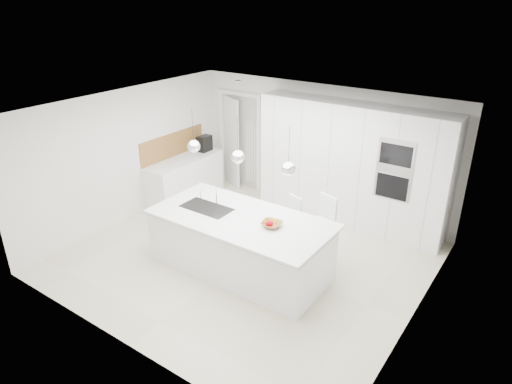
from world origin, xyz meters
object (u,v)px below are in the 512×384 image
Objects in this scene: fruit_bowl at (272,224)px; bar_stool_left at (291,226)px; island_base at (239,245)px; bar_stool_right at (322,232)px; espresso_machine at (205,143)px.

bar_stool_left is at bearing 100.39° from fruit_bowl.
fruit_bowl is (0.55, 0.07, 0.51)m from island_base.
bar_stool_left reaches higher than fruit_bowl.
bar_stool_left is (-0.15, 0.82, -0.44)m from fruit_bowl.
island_base is 2.82× the size of bar_stool_left.
fruit_bowl is at bearing -99.77° from bar_stool_right.
espresso_machine reaches higher than bar_stool_left.
espresso_machine is at bearing 177.77° from bar_stool_right.
island_base is at bearing -94.71° from bar_stool_left.
island_base is 3.38m from espresso_machine.
fruit_bowl is 0.89× the size of espresso_machine.
espresso_machine is 0.29× the size of bar_stool_right.
bar_stool_right is (0.98, 0.91, 0.14)m from island_base.
espresso_machine is at bearing 176.73° from bar_stool_left.
espresso_machine reaches higher than fruit_bowl.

